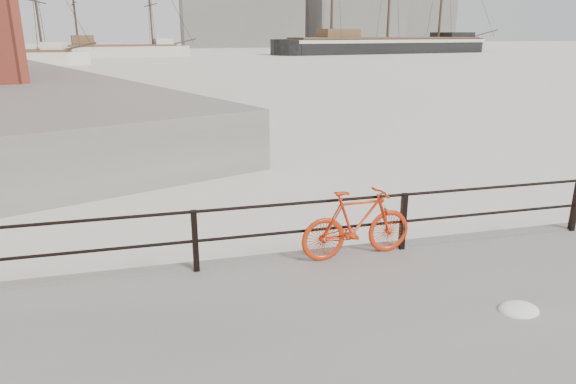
{
  "coord_description": "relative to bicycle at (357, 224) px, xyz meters",
  "views": [
    {
      "loc": [
        -3.91,
        -7.59,
        3.93
      ],
      "look_at": [
        -1.6,
        1.5,
        1.0
      ],
      "focal_mm": 32.0,
      "sensor_mm": 36.0,
      "label": 1
    }
  ],
  "objects": [
    {
      "name": "ground",
      "position": [
        0.88,
        0.25,
        -0.93
      ],
      "size": [
        400.0,
        400.0,
        0.0
      ],
      "primitive_type": "plane",
      "color": "white",
      "rests_on": "ground"
    },
    {
      "name": "bicycle",
      "position": [
        0.0,
        0.0,
        0.0
      ],
      "size": [
        1.94,
        0.43,
        1.16
      ],
      "primitive_type": "imported",
      "rotation": [
        0.0,
        0.0,
        0.07
      ],
      "color": "red",
      "rests_on": "promenade"
    },
    {
      "name": "schooner_left",
      "position": [
        -21.74,
        65.42,
        -0.93
      ],
      "size": [
        23.06,
        11.21,
        17.38
      ],
      "primitive_type": null,
      "rotation": [
        0.0,
        0.0,
        -0.04
      ],
      "color": "silver",
      "rests_on": "ground"
    },
    {
      "name": "industrial_mid",
      "position": [
        55.88,
        145.25,
        11.07
      ],
      "size": [
        26.0,
        20.0,
        24.0
      ],
      "primitive_type": "cube",
      "color": "gray",
      "rests_on": "ground"
    },
    {
      "name": "industrial_west",
      "position": [
        20.88,
        140.25,
        8.07
      ],
      "size": [
        32.0,
        18.0,
        18.0
      ],
      "primitive_type": "cube",
      "color": "gray",
      "rests_on": "ground"
    },
    {
      "name": "schooner_mid",
      "position": [
        -8.82,
        84.82,
        -0.93
      ],
      "size": [
        27.49,
        15.54,
        18.91
      ],
      "primitive_type": null,
      "rotation": [
        0.0,
        0.0,
        0.18
      ],
      "color": "beige",
      "rests_on": "ground"
    },
    {
      "name": "barque_black",
      "position": [
        41.11,
        88.38,
        -0.93
      ],
      "size": [
        56.18,
        26.11,
        31.0
      ],
      "primitive_type": null,
      "rotation": [
        0.0,
        0.0,
        0.16
      ],
      "color": "black",
      "rests_on": "ground"
    },
    {
      "name": "industrial_east",
      "position": [
        78.88,
        150.25,
        6.07
      ],
      "size": [
        20.0,
        16.0,
        14.0
      ],
      "primitive_type": "cube",
      "color": "gray",
      "rests_on": "ground"
    },
    {
      "name": "guardrail",
      "position": [
        0.88,
        0.1,
        -0.08
      ],
      "size": [
        28.0,
        0.1,
        1.0
      ],
      "primitive_type": null,
      "color": "black",
      "rests_on": "promenade"
    }
  ]
}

